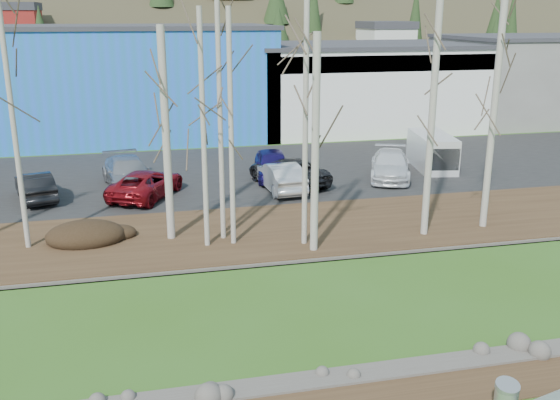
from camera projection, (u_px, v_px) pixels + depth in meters
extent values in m
cube|color=#382616|center=(405.00, 393.00, 15.57)|extent=(80.00, 1.80, 0.03)
cube|color=#382616|center=(288.00, 230.00, 27.13)|extent=(80.00, 7.00, 0.15)
cube|color=black|center=(246.00, 173.00, 36.93)|extent=(80.00, 14.00, 0.14)
cube|color=blue|center=(136.00, 83.00, 47.58)|extent=(20.00, 12.00, 8.00)
cube|color=#333338|center=(132.00, 27.00, 46.38)|extent=(20.40, 12.24, 0.30)
cube|color=white|center=(358.00, 87.00, 51.67)|extent=(18.00, 12.00, 6.50)
cube|color=#333338|center=(360.00, 45.00, 50.69)|extent=(18.36, 12.24, 0.30)
cube|color=navy|center=(387.00, 64.00, 45.49)|extent=(17.64, 0.20, 1.20)
cube|color=slate|center=(530.00, 80.00, 55.05)|extent=(14.00, 12.00, 7.00)
cube|color=#333338|center=(535.00, 37.00, 54.00)|extent=(14.28, 12.24, 0.30)
ellipsoid|color=black|center=(85.00, 234.00, 25.48)|extent=(3.20, 2.26, 0.63)
cylinder|color=beige|center=(13.00, 122.00, 23.51)|extent=(0.20, 0.20, 10.05)
cylinder|color=beige|center=(166.00, 136.00, 24.75)|extent=(0.32, 0.32, 8.58)
cylinder|color=beige|center=(220.00, 97.00, 24.32)|extent=(0.20, 0.20, 11.68)
cylinder|color=beige|center=(315.00, 146.00, 23.49)|extent=(0.30, 0.30, 8.35)
cylinder|color=beige|center=(231.00, 131.00, 24.08)|extent=(0.20, 0.20, 9.24)
cylinder|color=beige|center=(305.00, 123.00, 23.97)|extent=(0.21, 0.21, 9.84)
cylinder|color=beige|center=(494.00, 112.00, 25.99)|extent=(0.29, 0.29, 10.07)
cylinder|color=beige|center=(432.00, 116.00, 25.03)|extent=(0.29, 0.29, 10.05)
cylinder|color=beige|center=(495.00, 104.00, 27.76)|extent=(0.24, 0.24, 10.21)
cylinder|color=beige|center=(203.00, 132.00, 23.85)|extent=(0.20, 0.20, 9.24)
imported|color=black|center=(35.00, 186.00, 31.12)|extent=(2.62, 4.50, 1.40)
imported|color=maroon|center=(146.00, 184.00, 31.56)|extent=(4.42, 5.53, 1.40)
imported|color=gray|center=(128.00, 173.00, 33.25)|extent=(3.13, 5.81, 1.60)
imported|color=#1B1256|center=(273.00, 164.00, 35.13)|extent=(2.46, 4.93, 1.61)
imported|color=silver|center=(281.00, 176.00, 32.73)|extent=(1.90, 4.71, 1.52)
imported|color=#242426|center=(288.00, 171.00, 33.87)|extent=(4.20, 5.87, 1.49)
imported|color=white|center=(390.00, 165.00, 35.26)|extent=(3.93, 5.64, 1.52)
cube|color=white|center=(432.00, 151.00, 37.53)|extent=(2.75, 4.95, 2.05)
cube|color=black|center=(441.00, 158.00, 35.75)|extent=(2.00, 1.29, 1.27)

